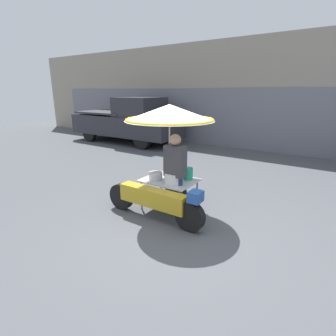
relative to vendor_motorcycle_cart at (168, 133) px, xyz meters
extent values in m
plane|color=#4C4F54|center=(0.52, -0.60, -1.55)|extent=(36.00, 36.00, 0.00)
cube|color=gray|center=(0.52, 7.54, 0.58)|extent=(28.00, 2.00, 4.26)
cube|color=slate|center=(0.52, 6.51, -0.35)|extent=(23.80, 0.06, 2.40)
cylinder|color=black|center=(0.77, -0.47, -1.29)|extent=(0.52, 0.14, 0.52)
cylinder|color=black|center=(-0.79, -0.47, -1.29)|extent=(0.52, 0.14, 0.52)
cube|color=#B7931E|center=(-0.01, -0.47, -1.13)|extent=(1.38, 0.24, 0.32)
cube|color=#234C93|center=(0.87, -0.47, -0.91)|extent=(0.20, 0.24, 0.18)
cylinder|color=black|center=(-0.01, 0.32, -1.31)|extent=(0.47, 0.14, 0.47)
cylinder|color=#515156|center=(0.43, -0.26, -1.25)|extent=(0.03, 0.03, 0.59)
cylinder|color=#515156|center=(0.43, 0.42, -1.25)|extent=(0.03, 0.03, 0.59)
cylinder|color=#515156|center=(-0.45, -0.26, -1.25)|extent=(0.03, 0.03, 0.59)
cylinder|color=#515156|center=(-0.45, 0.42, -1.25)|extent=(0.03, 0.03, 0.59)
cube|color=#B2B2B7|center=(-0.01, 0.08, -0.95)|extent=(1.04, 0.80, 0.02)
cylinder|color=#B2B2B7|center=(-0.01, 0.08, -0.36)|extent=(0.03, 0.03, 1.15)
cone|color=white|center=(-0.01, 0.08, 0.36)|extent=(1.67, 1.67, 0.30)
torus|color=yellow|center=(-0.01, 0.08, 0.23)|extent=(1.63, 1.63, 0.05)
cylinder|color=#B7B7BC|center=(-0.24, -0.06, -0.87)|extent=(0.27, 0.27, 0.15)
cylinder|color=silver|center=(0.17, -0.04, -0.84)|extent=(0.36, 0.36, 0.20)
cylinder|color=#1E936B|center=(0.27, 0.30, -0.82)|extent=(0.20, 0.20, 0.23)
cylinder|color=navy|center=(0.12, -0.07, -1.16)|extent=(0.14, 0.14, 0.77)
cylinder|color=navy|center=(0.30, -0.07, -1.16)|extent=(0.14, 0.14, 0.77)
cube|color=#38383D|center=(0.21, -0.07, -0.49)|extent=(0.38, 0.22, 0.58)
sphere|color=tan|center=(0.21, -0.07, -0.10)|extent=(0.21, 0.21, 0.21)
cylinder|color=black|center=(-4.04, 4.14, -1.18)|extent=(0.74, 0.24, 0.74)
cylinder|color=black|center=(-4.04, 5.73, -1.18)|extent=(0.74, 0.24, 0.74)
cylinder|color=black|center=(-7.21, 4.14, -1.18)|extent=(0.74, 0.24, 0.74)
cylinder|color=black|center=(-7.21, 5.73, -1.18)|extent=(0.74, 0.24, 0.74)
cube|color=#28282D|center=(-5.62, 4.93, -0.75)|extent=(5.29, 1.87, 0.85)
cube|color=#28282D|center=(-4.78, 4.93, 0.08)|extent=(1.80, 1.72, 0.81)
cube|color=#2D2D33|center=(-6.68, 4.93, -0.23)|extent=(2.75, 1.80, 0.08)
camera|label=1|loc=(2.69, -3.98, 0.74)|focal=28.00mm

